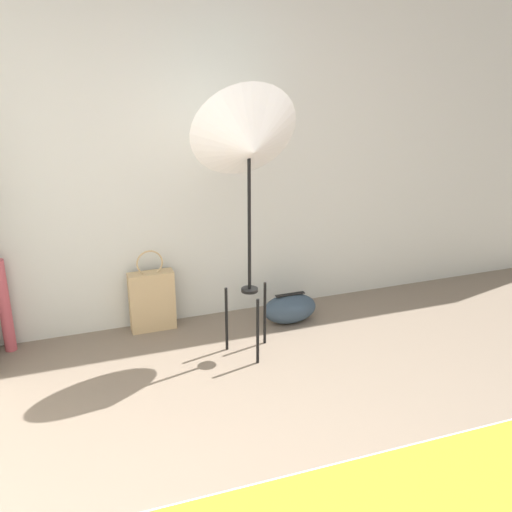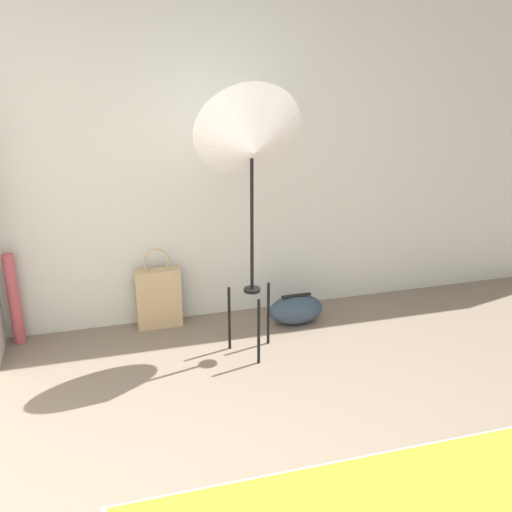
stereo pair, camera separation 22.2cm
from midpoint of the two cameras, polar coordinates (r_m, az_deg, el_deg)
The scene contains 5 objects.
wall_back at distance 4.27m, azimuth -5.46°, elevation 10.27°, with size 8.00×0.05×2.60m.
photo_umbrella at distance 3.67m, azimuth 1.34°, elevation 10.69°, with size 0.68×0.51×1.79m.
tote_bag at distance 4.43m, azimuth -7.85°, elevation -3.95°, with size 0.33×0.11×0.62m.
duffel_bag at distance 4.50m, azimuth 5.24°, elevation -5.12°, with size 0.41×0.22×0.23m.
paper_roll at distance 4.41m, azimuth -20.74°, elevation -3.90°, with size 0.08×0.08×0.66m.
Camera 2 is at (-0.65, -1.66, 2.04)m, focal length 42.00 mm.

